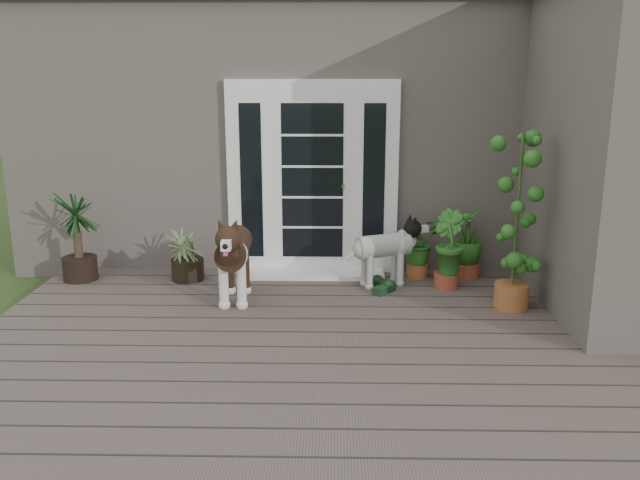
{
  "coord_description": "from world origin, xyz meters",
  "views": [
    {
      "loc": [
        0.03,
        -4.8,
        2.37
      ],
      "look_at": [
        -0.1,
        1.75,
        0.7
      ],
      "focal_mm": 37.62,
      "sensor_mm": 36.0,
      "label": 1
    }
  ],
  "objects": [
    {
      "name": "herb_c",
      "position": [
        1.52,
        2.4,
        0.44
      ],
      "size": [
        0.46,
        0.46,
        0.64
      ],
      "primitive_type": "imported",
      "rotation": [
        0.0,
        0.0,
        4.57
      ],
      "color": "#2C611B",
      "rests_on": "deck"
    },
    {
      "name": "roof_main",
      "position": [
        0.0,
        4.65,
        3.2
      ],
      "size": [
        7.6,
        4.2,
        0.2
      ],
      "primitive_type": "cube",
      "color": "#2D2826",
      "rests_on": "house_main"
    },
    {
      "name": "door_unit",
      "position": [
        -0.2,
        2.6,
        1.19
      ],
      "size": [
        1.9,
        0.14,
        2.15
      ],
      "primitive_type": "cube",
      "color": "white",
      "rests_on": "deck"
    },
    {
      "name": "spider_plant",
      "position": [
        -1.57,
        2.23,
        0.43
      ],
      "size": [
        0.72,
        0.72,
        0.63
      ],
      "primitive_type": null,
      "rotation": [
        0.0,
        0.0,
        -0.26
      ],
      "color": "#79935B",
      "rests_on": "deck"
    },
    {
      "name": "herb_a",
      "position": [
        0.97,
        2.38,
        0.42
      ],
      "size": [
        0.65,
        0.65,
        0.59
      ],
      "primitive_type": "imported",
      "rotation": [
        0.0,
        0.0,
        0.71
      ],
      "color": "#2A621C",
      "rests_on": "deck"
    },
    {
      "name": "door_step",
      "position": [
        -0.2,
        2.4,
        0.14
      ],
      "size": [
        1.6,
        0.4,
        0.05
      ],
      "primitive_type": "cube",
      "color": "white",
      "rests_on": "deck"
    },
    {
      "name": "herb_b",
      "position": [
        1.24,
        2.02,
        0.42
      ],
      "size": [
        0.53,
        0.53,
        0.61
      ],
      "primitive_type": "imported",
      "rotation": [
        0.0,
        0.0,
        1.98
      ],
      "color": "#255418",
      "rests_on": "deck"
    },
    {
      "name": "house_main",
      "position": [
        0.0,
        4.65,
        1.55
      ],
      "size": [
        7.4,
        4.0,
        3.1
      ],
      "primitive_type": "cube",
      "color": "#665E54",
      "rests_on": "ground"
    },
    {
      "name": "clog_right",
      "position": [
        0.56,
        1.82,
        0.17
      ],
      "size": [
        0.32,
        0.35,
        0.1
      ],
      "primitive_type": null,
      "rotation": [
        0.0,
        0.0,
        -0.66
      ],
      "color": "#15351B",
      "rests_on": "deck"
    },
    {
      "name": "deck",
      "position": [
        0.0,
        0.4,
        0.06
      ],
      "size": [
        6.2,
        4.6,
        0.12
      ],
      "primitive_type": "cube",
      "color": "#6B5B4C",
      "rests_on": "ground"
    },
    {
      "name": "clog_left",
      "position": [
        0.56,
        2.0,
        0.17
      ],
      "size": [
        0.29,
        0.34,
        0.09
      ],
      "primitive_type": null,
      "rotation": [
        0.0,
        0.0,
        0.57
      ],
      "color": "black",
      "rests_on": "deck"
    },
    {
      "name": "brindle_dog",
      "position": [
        -0.94,
        1.54,
        0.52
      ],
      "size": [
        0.44,
        0.98,
        0.8
      ],
      "primitive_type": null,
      "rotation": [
        0.0,
        0.0,
        3.18
      ],
      "color": "#3E2416",
      "rests_on": "deck"
    },
    {
      "name": "yucca",
      "position": [
        -2.75,
        2.2,
        0.63
      ],
      "size": [
        0.92,
        0.92,
        1.02
      ],
      "primitive_type": null,
      "rotation": [
        0.0,
        0.0,
        -0.4
      ],
      "color": "black",
      "rests_on": "deck"
    },
    {
      "name": "sapling",
      "position": [
        1.76,
        1.39,
        1.0
      ],
      "size": [
        0.6,
        0.6,
        1.76
      ],
      "primitive_type": null,
      "rotation": [
        0.0,
        0.0,
        -0.19
      ],
      "color": "#245017",
      "rests_on": "deck"
    },
    {
      "name": "white_dog",
      "position": [
        0.57,
        2.06,
        0.44
      ],
      "size": [
        0.84,
        0.6,
        0.65
      ],
      "primitive_type": null,
      "rotation": [
        0.0,
        0.0,
        -1.19
      ],
      "color": "white",
      "rests_on": "deck"
    }
  ]
}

